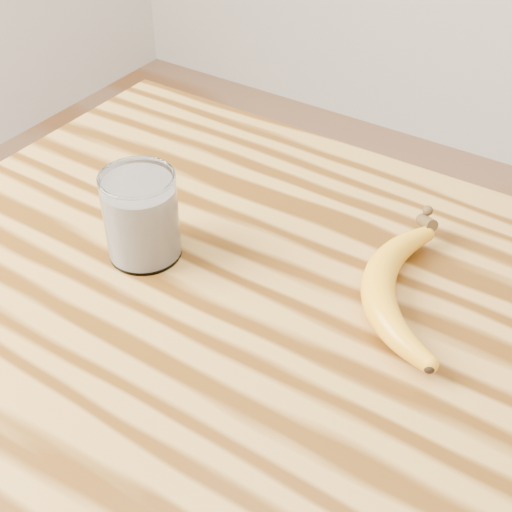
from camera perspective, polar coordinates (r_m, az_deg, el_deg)
The scene contains 3 objects.
table at distance 0.87m, azimuth 5.57°, elevation -13.81°, with size 1.20×0.80×0.90m.
smoothie_glass at distance 0.87m, azimuth -9.16°, elevation 3.07°, with size 0.09×0.09×0.11m.
banana at distance 0.83m, azimuth 9.65°, elevation -2.44°, with size 0.12×0.33×0.04m, color orange, non-canonical shape.
Camera 1 is at (0.22, -0.48, 1.46)m, focal length 50.00 mm.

